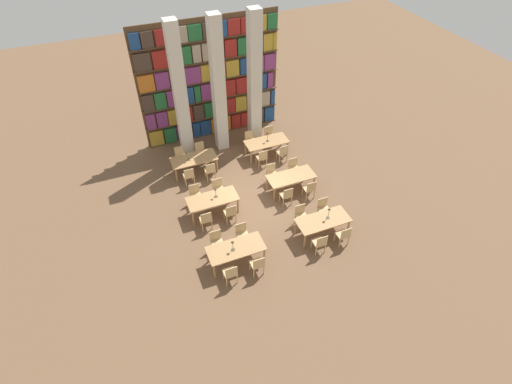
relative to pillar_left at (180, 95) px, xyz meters
name	(u,v)px	position (x,y,z in m)	size (l,w,h in m)	color
ground_plane	(254,200)	(1.64, -3.97, -3.00)	(40.00, 40.00, 0.00)	brown
bookshelf_bank	(210,82)	(1.64, 1.23, -0.34)	(6.40, 0.35, 5.50)	brown
pillar_left	(180,95)	(0.00, 0.00, 0.00)	(0.51, 0.51, 6.00)	silver
pillar_center	(218,87)	(1.64, 0.00, 0.00)	(0.51, 0.51, 6.00)	silver
pillar_right	(255,81)	(3.27, 0.00, 0.00)	(0.51, 0.51, 6.00)	silver
reading_table_0	(236,250)	(-0.05, -6.62, -2.36)	(1.93, 0.87, 0.72)	tan
chair_0	(230,273)	(-0.50, -7.34, -2.52)	(0.42, 0.40, 0.89)	tan
chair_1	(217,241)	(-0.50, -5.90, -2.52)	(0.42, 0.40, 0.89)	tan
chair_2	(258,264)	(0.44, -7.34, -2.52)	(0.42, 0.40, 0.89)	tan
chair_3	(242,234)	(0.44, -5.90, -2.52)	(0.42, 0.40, 0.89)	tan
desk_lamp_0	(233,244)	(-0.16, -6.65, -1.98)	(0.14, 0.14, 0.44)	brown
reading_table_1	(323,221)	(3.28, -6.56, -2.36)	(1.93, 0.87, 0.72)	tan
chair_4	(320,243)	(2.78, -7.28, -2.52)	(0.42, 0.40, 0.89)	tan
chair_5	(301,215)	(2.78, -5.84, -2.52)	(0.42, 0.40, 0.89)	tan
chair_6	(344,235)	(3.72, -7.28, -2.52)	(0.42, 0.40, 0.89)	tan
chair_7	(323,208)	(3.72, -5.84, -2.52)	(0.42, 0.40, 0.89)	tan
desk_lamp_1	(329,211)	(3.48, -6.54, -1.95)	(0.14, 0.14, 0.49)	brown
reading_table_2	(212,200)	(-0.05, -4.02, -2.36)	(1.93, 0.87, 0.72)	tan
chair_8	(206,219)	(-0.54, -4.74, -2.52)	(0.42, 0.40, 0.89)	tan
chair_9	(195,194)	(-0.54, -3.31, -2.52)	(0.42, 0.40, 0.89)	tan
chair_10	(230,212)	(0.40, -4.74, -2.52)	(0.42, 0.40, 0.89)	tan
chair_11	(218,188)	(0.40, -3.31, -2.52)	(0.42, 0.40, 0.89)	tan
desk_lamp_2	(216,191)	(0.10, -3.98, -2.00)	(0.14, 0.14, 0.42)	brown
reading_table_3	(291,178)	(3.27, -3.96, -2.36)	(1.93, 0.87, 0.72)	tan
chair_12	(287,195)	(2.74, -4.67, -2.52)	(0.42, 0.40, 0.89)	tan
chair_13	(272,173)	(2.74, -3.24, -2.52)	(0.42, 0.40, 0.89)	tan
chair_14	(310,189)	(3.75, -4.67, -2.52)	(0.42, 0.40, 0.89)	tan
chair_15	(294,167)	(3.75, -3.24, -2.52)	(0.42, 0.40, 0.89)	tan
reading_table_4	(194,160)	(-0.05, -1.37, -2.36)	(1.93, 0.87, 0.72)	tan
chair_16	(189,175)	(-0.48, -2.09, -2.52)	(0.42, 0.40, 0.89)	tan
chair_17	(180,156)	(-0.48, -0.65, -2.52)	(0.42, 0.40, 0.89)	tan
chair_18	(210,170)	(0.43, -2.09, -2.52)	(0.42, 0.40, 0.89)	tan
chair_19	(201,151)	(0.43, -0.65, -2.52)	(0.42, 0.40, 0.89)	tan
desk_lamp_3	(188,154)	(-0.28, -1.41, -1.98)	(0.14, 0.14, 0.44)	brown
reading_table_5	(267,143)	(3.29, -1.38, -2.36)	(1.93, 0.87, 0.72)	tan
chair_20	(262,157)	(2.77, -2.10, -2.52)	(0.42, 0.40, 0.89)	tan
chair_21	(250,140)	(2.77, -0.66, -2.52)	(0.42, 0.40, 0.89)	tan
chair_22	(282,152)	(3.75, -2.10, -2.52)	(0.42, 0.40, 0.89)	tan
chair_23	(270,135)	(3.75, -0.66, -2.52)	(0.42, 0.40, 0.89)	tan
desk_lamp_4	(268,135)	(3.34, -1.37, -1.96)	(0.14, 0.14, 0.48)	brown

